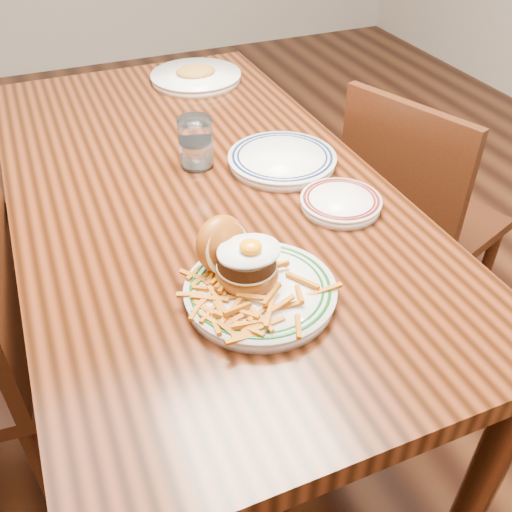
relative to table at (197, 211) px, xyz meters
name	(u,v)px	position (x,y,z in m)	size (l,w,h in m)	color
floor	(210,381)	(0.00, 0.00, -0.66)	(6.00, 6.00, 0.00)	black
table	(197,211)	(0.00, 0.00, 0.00)	(0.85, 1.60, 0.75)	black
chair_right	(413,218)	(0.68, -0.01, -0.20)	(0.52, 0.52, 0.87)	#3C1A0C
main_plate	(254,279)	(-0.02, -0.43, 0.12)	(0.28, 0.29, 0.13)	white
side_plate	(341,202)	(0.26, -0.24, 0.10)	(0.18, 0.18, 0.03)	white
rear_plate	(282,159)	(0.22, -0.01, 0.10)	(0.27, 0.27, 0.03)	white
water_glass	(196,146)	(0.03, 0.07, 0.14)	(0.08, 0.08, 0.12)	white
far_plate	(196,76)	(0.19, 0.59, 0.11)	(0.29, 0.29, 0.05)	white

